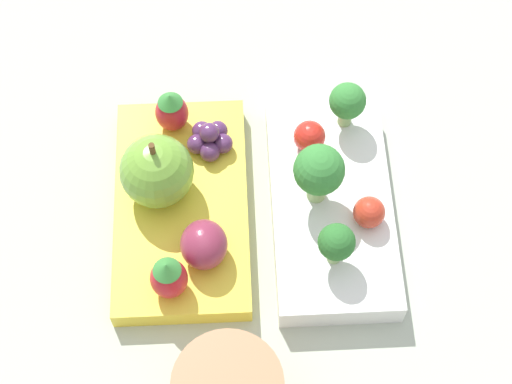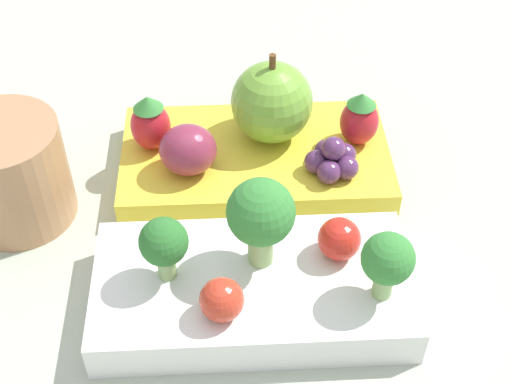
{
  "view_description": "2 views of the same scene",
  "coord_description": "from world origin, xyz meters",
  "px_view_note": "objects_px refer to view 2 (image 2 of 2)",
  "views": [
    {
      "loc": [
        0.32,
        -0.01,
        0.64
      ],
      "look_at": [
        0.0,
        -0.0,
        0.04
      ],
      "focal_mm": 60.0,
      "sensor_mm": 36.0,
      "label": 1
    },
    {
      "loc": [
        0.01,
        0.33,
        0.36
      ],
      "look_at": [
        0.0,
        -0.0,
        0.04
      ],
      "focal_mm": 50.0,
      "sensor_mm": 36.0,
      "label": 2
    }
  ],
  "objects_px": {
    "broccoli_floret_1": "(388,261)",
    "apple": "(272,102)",
    "broccoli_floret_0": "(266,215)",
    "strawberry_0": "(360,119)",
    "drinking_cup": "(10,173)",
    "cherry_tomato_0": "(339,239)",
    "broccoli_floret_2": "(164,244)",
    "strawberry_1": "(150,123)",
    "bento_box_fruit": "(259,160)",
    "cherry_tomato_1": "(222,300)",
    "grape_cluster": "(333,159)",
    "bento_box_savoury": "(253,290)",
    "plum": "(188,150)"
  },
  "relations": [
    {
      "from": "broccoli_floret_0",
      "to": "cherry_tomato_1",
      "type": "xyz_separation_m",
      "value": [
        0.03,
        0.04,
        -0.03
      ]
    },
    {
      "from": "broccoli_floret_1",
      "to": "cherry_tomato_0",
      "type": "height_order",
      "value": "broccoli_floret_1"
    },
    {
      "from": "grape_cluster",
      "to": "bento_box_fruit",
      "type": "bearing_deg",
      "value": -25.56
    },
    {
      "from": "broccoli_floret_2",
      "to": "strawberry_1",
      "type": "xyz_separation_m",
      "value": [
        0.02,
        -0.13,
        -0.01
      ]
    },
    {
      "from": "broccoli_floret_2",
      "to": "broccoli_floret_0",
      "type": "bearing_deg",
      "value": -169.85
    },
    {
      "from": "bento_box_fruit",
      "to": "broccoli_floret_2",
      "type": "relative_size",
      "value": 4.47
    },
    {
      "from": "bento_box_savoury",
      "to": "drinking_cup",
      "type": "bearing_deg",
      "value": -27.89
    },
    {
      "from": "strawberry_0",
      "to": "plum",
      "type": "height_order",
      "value": "strawberry_0"
    },
    {
      "from": "broccoli_floret_2",
      "to": "drinking_cup",
      "type": "relative_size",
      "value": 0.57
    },
    {
      "from": "grape_cluster",
      "to": "drinking_cup",
      "type": "height_order",
      "value": "drinking_cup"
    },
    {
      "from": "broccoli_floret_2",
      "to": "grape_cluster",
      "type": "bearing_deg",
      "value": -138.53
    },
    {
      "from": "bento_box_fruit",
      "to": "drinking_cup",
      "type": "relative_size",
      "value": 2.56
    },
    {
      "from": "strawberry_1",
      "to": "drinking_cup",
      "type": "height_order",
      "value": "drinking_cup"
    },
    {
      "from": "broccoli_floret_0",
      "to": "broccoli_floret_2",
      "type": "xyz_separation_m",
      "value": [
        0.06,
        0.01,
        -0.01
      ]
    },
    {
      "from": "broccoli_floret_0",
      "to": "cherry_tomato_0",
      "type": "height_order",
      "value": "broccoli_floret_0"
    },
    {
      "from": "bento_box_fruit",
      "to": "strawberry_0",
      "type": "distance_m",
      "value": 0.08
    },
    {
      "from": "broccoli_floret_0",
      "to": "plum",
      "type": "distance_m",
      "value": 0.11
    },
    {
      "from": "broccoli_floret_0",
      "to": "grape_cluster",
      "type": "height_order",
      "value": "broccoli_floret_0"
    },
    {
      "from": "strawberry_1",
      "to": "plum",
      "type": "bearing_deg",
      "value": 136.47
    },
    {
      "from": "broccoli_floret_2",
      "to": "cherry_tomato_1",
      "type": "relative_size",
      "value": 1.73
    },
    {
      "from": "strawberry_0",
      "to": "broccoli_floret_0",
      "type": "bearing_deg",
      "value": 58.35
    },
    {
      "from": "cherry_tomato_0",
      "to": "strawberry_1",
      "type": "xyz_separation_m",
      "value": [
        0.12,
        -0.11,
        0.0
      ]
    },
    {
      "from": "broccoli_floret_1",
      "to": "cherry_tomato_1",
      "type": "xyz_separation_m",
      "value": [
        0.09,
        0.01,
        -0.02
      ]
    },
    {
      "from": "strawberry_1",
      "to": "bento_box_fruit",
      "type": "bearing_deg",
      "value": 175.37
    },
    {
      "from": "broccoli_floret_0",
      "to": "strawberry_0",
      "type": "distance_m",
      "value": 0.14
    },
    {
      "from": "bento_box_fruit",
      "to": "grape_cluster",
      "type": "xyz_separation_m",
      "value": [
        -0.05,
        0.02,
        0.02
      ]
    },
    {
      "from": "strawberry_0",
      "to": "drinking_cup",
      "type": "xyz_separation_m",
      "value": [
        0.24,
        0.05,
        -0.0
      ]
    },
    {
      "from": "grape_cluster",
      "to": "plum",
      "type": "bearing_deg",
      "value": -2.41
    },
    {
      "from": "broccoli_floret_0",
      "to": "broccoli_floret_1",
      "type": "height_order",
      "value": "broccoli_floret_0"
    },
    {
      "from": "cherry_tomato_1",
      "to": "grape_cluster",
      "type": "bearing_deg",
      "value": -121.25
    },
    {
      "from": "cherry_tomato_0",
      "to": "cherry_tomato_1",
      "type": "bearing_deg",
      "value": 31.32
    },
    {
      "from": "strawberry_1",
      "to": "plum",
      "type": "xyz_separation_m",
      "value": [
        -0.03,
        0.03,
        -0.0
      ]
    },
    {
      "from": "cherry_tomato_1",
      "to": "grape_cluster",
      "type": "xyz_separation_m",
      "value": [
        -0.08,
        -0.12,
        -0.01
      ]
    },
    {
      "from": "apple",
      "to": "bento_box_fruit",
      "type": "bearing_deg",
      "value": 59.58
    },
    {
      "from": "broccoli_floret_0",
      "to": "drinking_cup",
      "type": "height_order",
      "value": "broccoli_floret_0"
    },
    {
      "from": "bento_box_savoury",
      "to": "broccoli_floret_0",
      "type": "distance_m",
      "value": 0.05
    },
    {
      "from": "broccoli_floret_0",
      "to": "plum",
      "type": "xyz_separation_m",
      "value": [
        0.05,
        -0.09,
        -0.03
      ]
    },
    {
      "from": "broccoli_floret_1",
      "to": "apple",
      "type": "height_order",
      "value": "apple"
    },
    {
      "from": "broccoli_floret_1",
      "to": "apple",
      "type": "relative_size",
      "value": 0.67
    },
    {
      "from": "strawberry_1",
      "to": "bento_box_savoury",
      "type": "bearing_deg",
      "value": 118.35
    },
    {
      "from": "cherry_tomato_0",
      "to": "strawberry_0",
      "type": "height_order",
      "value": "strawberry_0"
    },
    {
      "from": "strawberry_1",
      "to": "cherry_tomato_0",
      "type": "bearing_deg",
      "value": 137.29
    },
    {
      "from": "apple",
      "to": "grape_cluster",
      "type": "height_order",
      "value": "apple"
    },
    {
      "from": "bento_box_savoury",
      "to": "cherry_tomato_0",
      "type": "height_order",
      "value": "cherry_tomato_0"
    },
    {
      "from": "broccoli_floret_2",
      "to": "strawberry_0",
      "type": "xyz_separation_m",
      "value": [
        -0.13,
        -0.13,
        -0.01
      ]
    },
    {
      "from": "broccoli_floret_1",
      "to": "bento_box_savoury",
      "type": "bearing_deg",
      "value": -11.53
    },
    {
      "from": "bento_box_fruit",
      "to": "cherry_tomato_1",
      "type": "relative_size",
      "value": 7.71
    },
    {
      "from": "broccoli_floret_0",
      "to": "drinking_cup",
      "type": "distance_m",
      "value": 0.18
    },
    {
      "from": "cherry_tomato_1",
      "to": "strawberry_0",
      "type": "bearing_deg",
      "value": -122.02
    },
    {
      "from": "broccoli_floret_1",
      "to": "strawberry_0",
      "type": "distance_m",
      "value": 0.15
    }
  ]
}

